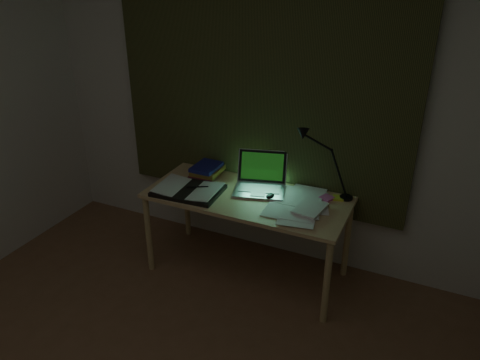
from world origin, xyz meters
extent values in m
cube|color=beige|center=(0.00, 2.00, 1.25)|extent=(3.50, 0.00, 2.50)
cube|color=#2D3219|center=(0.00, 1.96, 1.45)|extent=(2.20, 0.06, 2.00)
ellipsoid|color=black|center=(0.23, 1.64, 0.66)|extent=(0.06, 0.09, 0.03)
cube|color=yellow|center=(0.65, 1.83, 0.65)|extent=(0.09, 0.09, 0.02)
cube|color=pink|center=(0.58, 1.79, 0.65)|extent=(0.10, 0.10, 0.02)
camera|label=1|loc=(1.24, -1.03, 2.16)|focal=35.00mm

